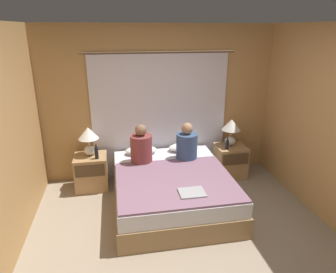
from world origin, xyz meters
The scene contains 16 objects.
ground_plane centered at (0.00, 0.00, 0.00)m, with size 16.00×16.00×0.00m, color gray.
wall_back centered at (0.00, 2.13, 1.25)m, with size 3.92×0.06×2.50m.
curtain_panel centered at (0.00, 2.06, 1.04)m, with size 2.43×0.03×2.09m.
bed centered at (0.00, 1.05, 0.24)m, with size 1.61×1.93×0.49m.
nightstand_left centered at (-1.16, 1.75, 0.28)m, with size 0.50×0.46×0.55m.
nightstand_right centered at (1.16, 1.75, 0.28)m, with size 0.50×0.46×0.55m.
lamp_left centered at (-1.16, 1.80, 0.85)m, with size 0.31×0.31×0.45m.
lamp_right centered at (1.16, 1.80, 0.85)m, with size 0.31×0.31×0.45m.
pillow_left centered at (-0.35, 1.82, 0.55)m, with size 0.51×0.29×0.12m.
pillow_right centered at (0.35, 1.82, 0.55)m, with size 0.51×0.29×0.12m.
blanket_on_bed centered at (0.00, 0.78, 0.51)m, with size 1.55×1.34×0.03m.
person_left_in_bed centered at (-0.38, 1.49, 0.74)m, with size 0.33×0.33×0.61m.
person_right_in_bed centered at (0.32, 1.49, 0.73)m, with size 0.33×0.33×0.59m.
beer_bottle_on_left_stand centered at (-1.05, 1.63, 0.64)m, with size 0.06×0.06×0.23m.
beer_bottle_on_right_stand centered at (1.04, 1.63, 0.63)m, with size 0.06×0.06×0.21m.
laptop_on_bed centered at (0.13, 0.42, 0.53)m, with size 0.32×0.26×0.02m.
Camera 1 is at (-0.74, -2.67, 2.42)m, focal length 32.00 mm.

